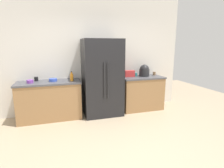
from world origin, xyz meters
The scene contains 14 objects.
ground_plane centered at (0.00, 0.00, 0.00)m, with size 9.71×9.71×0.00m, color tan.
kitchen_back_panel centered at (0.00, 1.94, 1.49)m, with size 4.85×0.10×2.99m, color silver.
counter_left centered at (-1.16, 1.58, 0.45)m, with size 1.45×0.63×0.90m.
counter_right centered at (1.22, 1.58, 0.45)m, with size 1.14×0.63×0.90m.
refrigerator centered at (0.11, 1.52, 0.94)m, with size 0.94×0.73×1.88m.
toaster centered at (0.89, 1.66, 0.99)m, with size 0.27×0.14×0.17m, color red.
rice_cooker centered at (1.31, 1.62, 1.05)m, with size 0.28×0.28×0.32m.
bottle_a centered at (-0.63, 1.51, 1.00)m, with size 0.08×0.08×0.23m.
cup_a centered at (-0.61, 1.71, 0.95)m, with size 0.09×0.09×0.10m, color white.
cup_b centered at (1.10, 1.71, 0.95)m, with size 0.08×0.08×0.08m, color teal.
cup_c centered at (1.66, 1.68, 0.95)m, with size 0.08×0.08×0.09m, color brown.
cup_d centered at (-1.44, 1.75, 0.95)m, with size 0.09×0.09×0.10m, color black.
bowl_a centered at (-1.06, 1.61, 0.94)m, with size 0.19×0.19×0.06m, color blue.
bowl_b centered at (-1.55, 1.54, 0.94)m, with size 0.14×0.14×0.07m, color purple.
Camera 1 is at (-0.96, -2.79, 1.74)m, focal length 29.11 mm.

